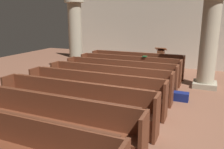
{
  "coord_description": "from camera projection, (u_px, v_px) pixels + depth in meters",
  "views": [
    {
      "loc": [
        1.84,
        -4.99,
        2.35
      ],
      "look_at": [
        -0.62,
        0.84,
        0.75
      ],
      "focal_mm": 36.42,
      "sensor_mm": 36.0,
      "label": 1
    }
  ],
  "objects": [
    {
      "name": "pew_row_5",
      "position": [
        74.0,
        102.0,
        5.11
      ],
      "size": [
        3.83,
        0.46,
        0.93
      ],
      "color": "brown",
      "rests_on": "ground"
    },
    {
      "name": "pew_row_4",
      "position": [
        93.0,
        90.0,
        5.96
      ],
      "size": [
        3.83,
        0.46,
        0.93
      ],
      "color": "brown",
      "rests_on": "ground"
    },
    {
      "name": "hymn_book",
      "position": [
        145.0,
        56.0,
        8.37
      ],
      "size": [
        0.15,
        0.21,
        0.03
      ],
      "primitive_type": "cube",
      "color": "#194723",
      "rests_on": "pew_row_1"
    },
    {
      "name": "pew_row_0",
      "position": [
        136.0,
        63.0,
        9.38
      ],
      "size": [
        3.83,
        0.47,
        0.93
      ],
      "color": "brown",
      "rests_on": "ground"
    },
    {
      "name": "pew_row_1",
      "position": [
        129.0,
        68.0,
        8.53
      ],
      "size": [
        3.83,
        0.46,
        0.93
      ],
      "color": "brown",
      "rests_on": "ground"
    },
    {
      "name": "pew_row_2",
      "position": [
        119.0,
        74.0,
        7.67
      ],
      "size": [
        3.83,
        0.46,
        0.93
      ],
      "color": "brown",
      "rests_on": "ground"
    },
    {
      "name": "pillar_far_side",
      "position": [
        75.0,
        33.0,
        9.75
      ],
      "size": [
        0.83,
        0.83,
        3.25
      ],
      "color": "#9F967E",
      "rests_on": "ground"
    },
    {
      "name": "ground_plane",
      "position": [
        122.0,
        113.0,
        5.73
      ],
      "size": [
        19.2,
        19.2,
        0.0
      ],
      "primitive_type": "plane",
      "color": "brown"
    },
    {
      "name": "pew_row_6",
      "position": [
        46.0,
        119.0,
        4.26
      ],
      "size": [
        3.83,
        0.47,
        0.93
      ],
      "color": "brown",
      "rests_on": "ground"
    },
    {
      "name": "kneeler_box_navy",
      "position": [
        181.0,
        97.0,
        6.57
      ],
      "size": [
        0.43,
        0.27,
        0.24
      ],
      "primitive_type": "cube",
      "color": "navy",
      "rests_on": "ground"
    },
    {
      "name": "pew_row_3",
      "position": [
        108.0,
        81.0,
        6.82
      ],
      "size": [
        3.83,
        0.47,
        0.93
      ],
      "color": "brown",
      "rests_on": "ground"
    },
    {
      "name": "pew_row_7",
      "position": [
        5.0,
        144.0,
        3.4
      ],
      "size": [
        3.83,
        0.46,
        0.93
      ],
      "color": "brown",
      "rests_on": "ground"
    },
    {
      "name": "pillar_aisle_side",
      "position": [
        209.0,
        38.0,
        7.46
      ],
      "size": [
        0.83,
        0.83,
        3.25
      ],
      "color": "#9F967E",
      "rests_on": "ground"
    },
    {
      "name": "lectern",
      "position": [
        160.0,
        61.0,
        10.02
      ],
      "size": [
        0.48,
        0.45,
        1.08
      ],
      "color": "brown",
      "rests_on": "ground"
    },
    {
      "name": "back_wall",
      "position": [
        168.0,
        19.0,
        10.61
      ],
      "size": [
        10.0,
        0.16,
        4.5
      ],
      "primitive_type": "cube",
      "color": "beige",
      "rests_on": "ground"
    }
  ]
}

